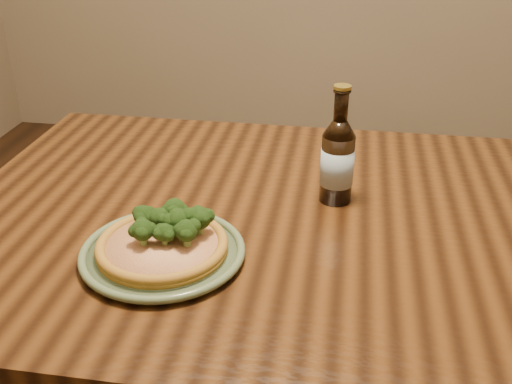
# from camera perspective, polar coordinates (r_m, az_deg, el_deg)

# --- Properties ---
(table) EXTENTS (1.60, 0.90, 0.75)m
(table) POSITION_cam_1_polar(r_m,az_deg,el_deg) (1.17, 10.96, -6.77)
(table) COLOR #3F220D
(table) RESTS_ON ground
(plate) EXTENTS (0.27, 0.27, 0.02)m
(plate) POSITION_cam_1_polar(r_m,az_deg,el_deg) (1.00, -8.87, -5.70)
(plate) COLOR #566747
(plate) RESTS_ON table
(pizza) EXTENTS (0.22, 0.22, 0.07)m
(pizza) POSITION_cam_1_polar(r_m,az_deg,el_deg) (1.00, -8.76, -4.62)
(pizza) COLOR #A17124
(pizza) RESTS_ON plate
(beer_bottle) EXTENTS (0.06, 0.06, 0.23)m
(beer_bottle) POSITION_cam_1_polar(r_m,az_deg,el_deg) (1.14, 7.76, 3.05)
(beer_bottle) COLOR black
(beer_bottle) RESTS_ON table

